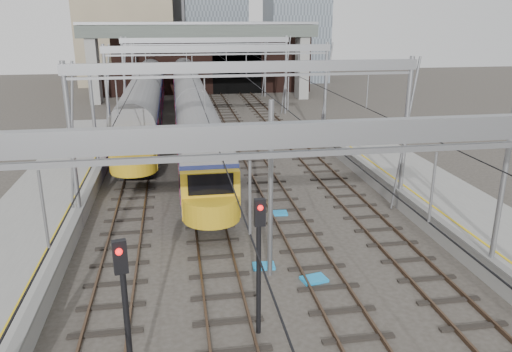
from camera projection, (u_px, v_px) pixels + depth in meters
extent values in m
plane|color=#38332D|center=(280.00, 302.00, 18.03)|extent=(160.00, 160.00, 0.00)
cube|color=gray|center=(0.00, 277.00, 18.64)|extent=(4.20, 55.00, 1.10)
cube|color=slate|center=(55.00, 261.00, 18.80)|extent=(0.35, 55.00, 0.12)
cube|color=gold|center=(41.00, 260.00, 18.70)|extent=(0.12, 55.00, 0.01)
cube|color=#4C3828|center=(125.00, 181.00, 31.06)|extent=(0.08, 80.00, 0.16)
cube|color=#4C3828|center=(148.00, 179.00, 31.28)|extent=(0.08, 80.00, 0.16)
cube|color=black|center=(137.00, 181.00, 31.20)|extent=(2.40, 80.00, 0.14)
cube|color=#4C3828|center=(189.00, 177.00, 31.68)|extent=(0.08, 80.00, 0.16)
cube|color=#4C3828|center=(212.00, 176.00, 31.90)|extent=(0.08, 80.00, 0.16)
cube|color=black|center=(201.00, 178.00, 31.81)|extent=(2.40, 80.00, 0.14)
cube|color=#4C3828|center=(251.00, 174.00, 32.30)|extent=(0.08, 80.00, 0.16)
cube|color=#4C3828|center=(273.00, 173.00, 32.52)|extent=(0.08, 80.00, 0.16)
cube|color=black|center=(262.00, 175.00, 32.43)|extent=(2.40, 80.00, 0.14)
cube|color=#4C3828|center=(311.00, 171.00, 32.92)|extent=(0.08, 80.00, 0.16)
cube|color=#4C3828|center=(332.00, 170.00, 33.14)|extent=(0.08, 80.00, 0.16)
cube|color=black|center=(322.00, 172.00, 33.05)|extent=(2.40, 80.00, 0.14)
cube|color=gray|center=(347.00, 133.00, 10.08)|extent=(16.80, 0.28, 0.50)
cylinder|color=gray|center=(72.00, 149.00, 23.06)|extent=(0.24, 0.24, 8.00)
cylinder|color=gray|center=(405.00, 136.00, 25.60)|extent=(0.24, 0.24, 8.00)
cube|color=gray|center=(247.00, 67.00, 23.23)|extent=(16.80, 0.28, 0.50)
cylinder|color=gray|center=(108.00, 101.00, 36.22)|extent=(0.24, 0.24, 8.00)
cylinder|color=gray|center=(325.00, 95.00, 38.76)|extent=(0.24, 0.24, 8.00)
cube|color=gray|center=(219.00, 49.00, 36.39)|extent=(16.80, 0.28, 0.50)
cylinder|color=gray|center=(124.00, 78.00, 49.37)|extent=(0.24, 0.24, 8.00)
cylinder|color=gray|center=(286.00, 75.00, 51.91)|extent=(0.24, 0.24, 8.00)
cube|color=gray|center=(206.00, 40.00, 49.54)|extent=(16.80, 0.28, 0.50)
cylinder|color=gray|center=(133.00, 67.00, 60.65)|extent=(0.24, 0.24, 8.00)
cylinder|color=gray|center=(265.00, 65.00, 63.19)|extent=(0.24, 0.24, 8.00)
cube|color=gray|center=(199.00, 36.00, 60.82)|extent=(16.80, 0.28, 0.50)
cube|color=black|center=(130.00, 93.00, 29.52)|extent=(0.03, 80.00, 0.03)
cube|color=black|center=(198.00, 92.00, 30.14)|extent=(0.03, 80.00, 0.03)
cube|color=black|center=(263.00, 90.00, 30.76)|extent=(0.03, 80.00, 0.03)
cube|color=black|center=(325.00, 89.00, 31.38)|extent=(0.03, 80.00, 0.03)
cube|color=black|center=(214.00, 59.00, 65.83)|extent=(26.00, 2.00, 9.00)
cube|color=black|center=(237.00, 74.00, 65.92)|extent=(6.50, 0.10, 5.20)
cylinder|color=black|center=(237.00, 54.00, 65.12)|extent=(6.50, 0.10, 6.50)
cube|color=black|center=(121.00, 85.00, 63.95)|extent=(6.00, 1.50, 3.00)
cube|color=gray|center=(94.00, 68.00, 58.07)|extent=(1.20, 2.50, 8.20)
cube|color=gray|center=(302.00, 65.00, 61.94)|extent=(1.20, 2.50, 8.20)
cube|color=#525C54|center=(200.00, 31.00, 58.76)|extent=(28.00, 3.00, 1.40)
cube|color=gray|center=(200.00, 23.00, 58.48)|extent=(28.00, 3.00, 0.30)
cube|color=tan|center=(125.00, 8.00, 75.15)|extent=(14.00, 12.00, 22.00)
cube|color=gray|center=(178.00, 21.00, 90.15)|extent=(18.00, 14.00, 18.00)
cube|color=black|center=(188.00, 110.00, 53.08)|extent=(2.14, 63.52, 0.70)
cube|color=#141D48|center=(187.00, 92.00, 52.51)|extent=(2.73, 63.52, 2.43)
cylinder|color=slate|center=(187.00, 81.00, 52.14)|extent=(2.67, 63.02, 2.67)
cube|color=black|center=(187.00, 89.00, 52.39)|extent=(2.75, 62.32, 0.73)
cube|color=#B8395D|center=(188.00, 99.00, 52.72)|extent=(2.75, 62.52, 0.12)
cube|color=gold|center=(211.00, 195.00, 22.56)|extent=(2.67, 0.60, 2.23)
cube|color=black|center=(211.00, 184.00, 22.22)|extent=(2.04, 0.08, 0.97)
cube|color=black|center=(147.00, 125.00, 45.90)|extent=(2.26, 33.33, 0.70)
cube|color=#141D48|center=(146.00, 104.00, 45.31)|extent=(2.88, 33.33, 2.57)
cylinder|color=slate|center=(145.00, 89.00, 44.92)|extent=(2.82, 32.83, 2.82)
cube|color=black|center=(145.00, 99.00, 45.18)|extent=(2.90, 32.13, 0.77)
cube|color=#B8395D|center=(146.00, 111.00, 45.53)|extent=(2.90, 32.33, 0.12)
cube|color=gold|center=(133.00, 152.00, 29.54)|extent=(2.82, 0.60, 2.37)
cube|color=black|center=(132.00, 142.00, 29.19)|extent=(2.16, 0.08, 1.03)
cylinder|color=black|center=(127.00, 325.00, 12.75)|extent=(0.15, 0.15, 4.63)
cube|color=black|center=(120.00, 257.00, 11.96)|extent=(0.37, 0.25, 0.87)
sphere|color=red|center=(119.00, 252.00, 11.79)|extent=(0.17, 0.17, 0.17)
cylinder|color=black|center=(259.00, 270.00, 15.58)|extent=(0.15, 0.15, 4.58)
cube|color=black|center=(260.00, 212.00, 14.80)|extent=(0.34, 0.19, 0.86)
sphere|color=red|center=(260.00, 208.00, 14.63)|extent=(0.17, 0.17, 0.17)
cube|color=#1C8FD5|center=(264.00, 266.00, 20.50)|extent=(0.93, 0.69, 0.11)
cube|color=#1C8FD5|center=(279.00, 213.00, 26.02)|extent=(0.93, 0.69, 0.10)
cube|color=#1C8FD5|center=(314.00, 279.00, 19.46)|extent=(1.09, 0.87, 0.11)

